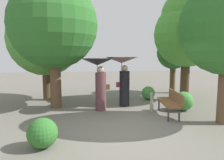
# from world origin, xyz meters

# --- Properties ---
(ground_plane) EXTENTS (40.00, 40.00, 0.00)m
(ground_plane) POSITION_xyz_m (0.00, 0.00, 0.00)
(ground_plane) COLOR #6B665B
(person_left) EXTENTS (1.23, 1.23, 1.96)m
(person_left) POSITION_xyz_m (-0.58, 2.03, 1.41)
(person_left) COLOR #563338
(person_left) RESTS_ON ground
(person_right) EXTENTS (1.33, 1.33, 2.00)m
(person_right) POSITION_xyz_m (0.43, 2.51, 1.47)
(person_right) COLOR black
(person_right) RESTS_ON ground
(park_bench) EXTENTS (0.74, 1.56, 0.83)m
(park_bench) POSITION_xyz_m (1.79, 0.92, 0.51)
(park_bench) COLOR #38383D
(park_bench) RESTS_ON ground
(tree_near_left) EXTENTS (3.38, 3.38, 5.45)m
(tree_near_left) POSITION_xyz_m (-2.23, 2.74, 3.51)
(tree_near_left) COLOR brown
(tree_near_left) RESTS_ON ground
(tree_mid_left) EXTENTS (3.29, 3.29, 4.85)m
(tree_mid_left) POSITION_xyz_m (-2.77, 4.22, 3.03)
(tree_mid_left) COLOR #4C3823
(tree_mid_left) RESTS_ON ground
(tree_mid_right) EXTENTS (1.78, 1.78, 3.50)m
(tree_mid_right) POSITION_xyz_m (3.75, 4.90, 2.38)
(tree_mid_right) COLOR #4C3823
(tree_mid_right) RESTS_ON ground
(tree_far_back) EXTENTS (2.90, 2.90, 4.94)m
(tree_far_back) POSITION_xyz_m (3.49, 3.13, 3.23)
(tree_far_back) COLOR #42301E
(tree_far_back) RESTS_ON ground
(bush_path_left) EXTENTS (0.62, 0.62, 0.62)m
(bush_path_left) POSITION_xyz_m (1.88, 3.51, 0.31)
(bush_path_left) COLOR #428C3D
(bush_path_left) RESTS_ON ground
(bush_path_right) EXTENTS (0.69, 0.69, 0.69)m
(bush_path_right) POSITION_xyz_m (-2.17, -0.95, 0.34)
(bush_path_right) COLOR #2D6B28
(bush_path_right) RESTS_ON ground
(bush_behind_bench) EXTENTS (0.72, 0.72, 0.72)m
(bush_behind_bench) POSITION_xyz_m (2.56, 1.47, 0.36)
(bush_behind_bench) COLOR #428C3D
(bush_behind_bench) RESTS_ON ground
(path_marker_post) EXTENTS (0.12, 0.12, 0.71)m
(path_marker_post) POSITION_xyz_m (1.31, 1.49, 0.35)
(path_marker_post) COLOR gray
(path_marker_post) RESTS_ON ground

